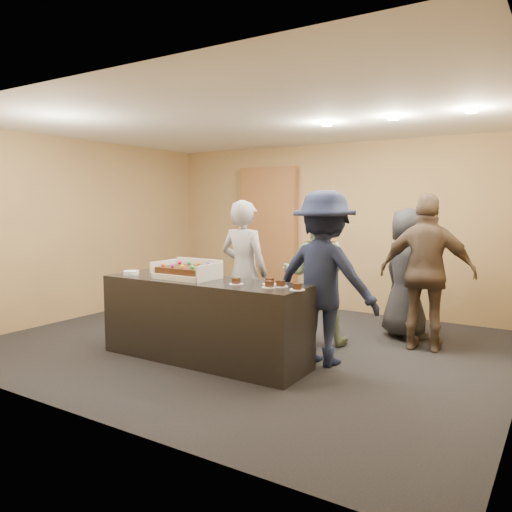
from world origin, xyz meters
name	(u,v)px	position (x,y,z in m)	size (l,w,h in m)	color
room	(247,235)	(0.00, 0.00, 1.35)	(6.04, 6.00, 2.70)	black
serving_counter	(204,320)	(-0.06, -0.79, 0.45)	(2.40, 0.70, 0.90)	black
storage_cabinet	(269,236)	(-1.14, 2.41, 1.18)	(1.07, 0.15, 2.36)	brown
cake_box	(188,274)	(-0.30, -0.76, 0.95)	(0.68, 0.47, 0.20)	white
sheet_cake	(186,270)	(-0.30, -0.79, 1.00)	(0.58, 0.40, 0.11)	#32180B
plate_stack	(131,273)	(-1.05, -0.91, 0.92)	(0.18, 0.18, 0.04)	white
slice_a	(236,282)	(0.41, -0.84, 0.92)	(0.15, 0.15, 0.07)	white
slice_b	(270,282)	(0.71, -0.66, 0.92)	(0.15, 0.15, 0.07)	white
slice_c	(269,285)	(0.81, -0.83, 0.92)	(0.15, 0.15, 0.07)	white
slice_d	(281,285)	(0.88, -0.74, 0.92)	(0.15, 0.15, 0.07)	white
slice_e	(297,288)	(1.11, -0.81, 0.92)	(0.15, 0.15, 0.07)	white
person_server_grey	(244,272)	(-0.08, 0.05, 0.89)	(0.65, 0.43, 1.78)	#949398
person_sage_man	(315,275)	(0.68, 0.50, 0.85)	(0.83, 0.65, 1.71)	gray
person_navy_man	(324,278)	(1.10, -0.18, 0.94)	(1.21, 0.70, 1.88)	#161E3A
person_brown_extra	(427,273)	(1.92, 0.93, 0.93)	(1.09, 0.45, 1.85)	#4E3D2F
person_dark_suit	(407,273)	(1.57, 1.36, 0.84)	(0.82, 0.53, 1.68)	#242428
ceiling_spotlights	(394,118)	(1.60, 0.50, 2.67)	(1.72, 0.12, 0.03)	#FFEAC6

